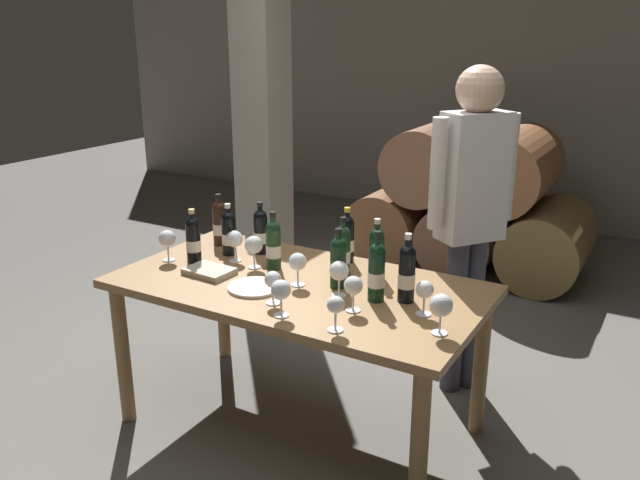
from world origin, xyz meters
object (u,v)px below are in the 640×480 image
wine_glass_5 (281,291)px  tasting_notebook (209,271)px  wine_bottle_2 (407,272)px  wine_glass_4 (254,246)px  wine_bottle_1 (338,262)px  wine_bottle_6 (219,223)px  wine_bottle_3 (261,231)px  wine_glass_1 (425,291)px  wine_bottle_8 (273,244)px  dining_table (299,301)px  wine_glass_7 (234,240)px  serving_plate (254,287)px  wine_glass_10 (336,306)px  wine_glass_0 (353,287)px  wine_glass_2 (298,263)px  wine_bottle_7 (343,250)px  wine_bottle_10 (347,238)px  wine_bottle_4 (377,271)px  wine_glass_8 (273,281)px  sommelier_presenting (471,203)px  wine_glass_6 (441,306)px  wine_glass_9 (167,239)px  wine_bottle_5 (376,252)px  wine_bottle_9 (193,239)px  wine_bottle_0 (229,232)px  wine_glass_3 (339,272)px

wine_glass_5 → tasting_notebook: size_ratio=0.71×
wine_bottle_2 → wine_glass_4: size_ratio=1.88×
wine_bottle_1 → wine_bottle_2: size_ratio=0.91×
wine_bottle_6 → wine_bottle_3: bearing=-0.7°
wine_glass_4 → wine_glass_5: bearing=-43.6°
wine_glass_1 → tasting_notebook: 1.06m
wine_bottle_8 → tasting_notebook: bearing=-136.1°
dining_table → wine_bottle_8: bearing=154.1°
wine_bottle_2 → wine_glass_7: wine_bottle_2 is taller
serving_plate → wine_bottle_3: bearing=121.4°
wine_glass_10 → tasting_notebook: (-0.81, 0.23, -0.09)m
wine_glass_0 → wine_glass_2: (-0.35, 0.12, 0.00)m
dining_table → wine_bottle_1: (0.18, 0.05, 0.21)m
wine_bottle_7 → wine_glass_0: 0.42m
wine_bottle_10 → serving_plate: 0.57m
wine_bottle_4 → wine_glass_10: (-0.01, -0.35, -0.03)m
wine_bottle_6 → wine_bottle_7: (0.78, -0.06, 0.00)m
wine_glass_8 → sommelier_presenting: sommelier_presenting is taller
wine_glass_1 → wine_glass_6: bearing=-48.5°
wine_bottle_6 → wine_glass_4: 0.42m
wine_glass_9 → sommelier_presenting: (1.28, 0.82, 0.17)m
wine_bottle_4 → wine_glass_6: (0.35, -0.17, -0.02)m
wine_glass_2 → wine_bottle_10: bearing=83.0°
wine_glass_8 → tasting_notebook: size_ratio=0.67×
wine_bottle_5 → wine_bottle_3: bearing=179.0°
wine_glass_4 → wine_glass_9: size_ratio=1.01×
wine_bottle_5 → sommelier_presenting: (0.28, 0.51, 0.16)m
wine_bottle_7 → wine_bottle_9: 0.76m
wine_bottle_7 → serving_plate: (-0.26, -0.36, -0.12)m
wine_bottle_6 → wine_glass_0: (1.02, -0.41, -0.01)m
wine_bottle_0 → wine_glass_7: size_ratio=1.71×
wine_glass_0 → wine_bottle_4: bearing=76.7°
wine_bottle_7 → wine_glass_2: (-0.11, -0.23, -0.01)m
wine_glass_1 → wine_glass_5: 0.58m
wine_bottle_7 → wine_glass_2: size_ratio=1.82×
tasting_notebook → sommelier_presenting: sommelier_presenting is taller
wine_bottle_3 → wine_glass_7: (-0.04, -0.17, -0.01)m
wine_bottle_7 → wine_bottle_10: 0.17m
wine_glass_0 → wine_glass_6: size_ratio=0.94×
wine_bottle_9 → wine_bottle_10: (0.66, 0.38, 0.00)m
wine_glass_4 → wine_bottle_3: bearing=116.3°
wine_bottle_9 → dining_table: bearing=2.1°
dining_table → wine_glass_6: bearing=-13.1°
wine_glass_0 → tasting_notebook: size_ratio=0.70×
wine_bottle_9 → wine_glass_3: 0.84m
wine_glass_3 → wine_glass_7: size_ratio=1.01×
wine_glass_3 → wine_glass_4: size_ratio=0.99×
wine_glass_6 → wine_bottle_0: bearing=165.4°
serving_plate → sommelier_presenting: 1.18m
wine_bottle_5 → wine_bottle_6: bearing=179.1°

